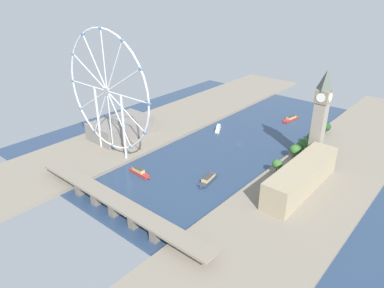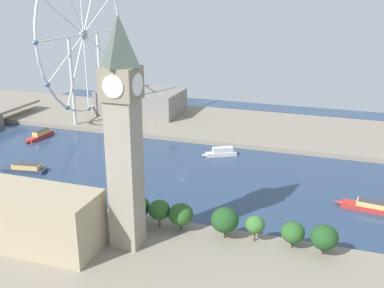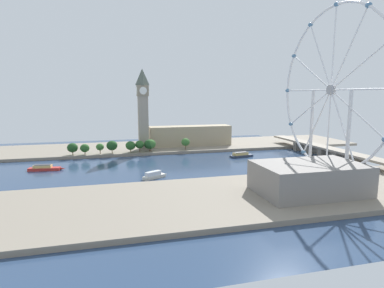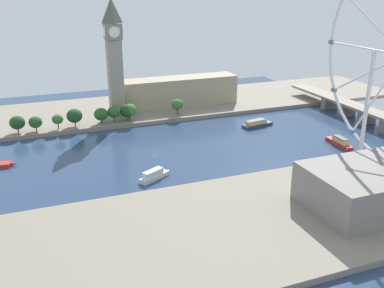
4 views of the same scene
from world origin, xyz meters
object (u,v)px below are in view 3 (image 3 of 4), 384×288
at_px(tour_boat_0, 45,168).
at_px(tour_boat_3, 154,175).
at_px(tour_boat_2, 241,155).
at_px(ferris_wheel, 331,91).
at_px(river_bridge, 325,150).
at_px(tour_boat_1, 298,164).
at_px(parliament_block, 190,136).
at_px(clock_tower, 143,108).
at_px(riverside_hall, 309,178).

distance_m(tour_boat_0, tour_boat_3, 100.79).
bearing_deg(tour_boat_2, ferris_wheel, -88.50).
xyz_separation_m(river_bridge, tour_boat_1, (31.72, -51.08, -5.72)).
distance_m(parliament_block, tour_boat_3, 146.86).
xyz_separation_m(ferris_wheel, tour_boat_0, (-94.30, -208.08, -64.87)).
distance_m(ferris_wheel, tour_boat_1, 82.64).
relative_size(parliament_block, tour_boat_3, 4.60).
bearing_deg(tour_boat_2, tour_boat_3, -157.47).
xyz_separation_m(clock_tower, ferris_wheel, (163.72, 115.55, 17.36)).
relative_size(parliament_block, tour_boat_1, 3.56).
xyz_separation_m(ferris_wheel, tour_boat_2, (-106.72, -20.92, -64.70)).
relative_size(ferris_wheel, tour_boat_2, 4.30).
bearing_deg(tour_boat_2, tour_boat_0, 174.20).
bearing_deg(riverside_hall, clock_tower, -156.50).
xyz_separation_m(clock_tower, river_bridge, (81.32, 176.57, -41.44)).
distance_m(river_bridge, tour_boat_3, 185.79).
bearing_deg(parliament_block, tour_boat_3, -25.27).
bearing_deg(clock_tower, tour_boat_0, -53.12).
relative_size(river_bridge, tour_boat_3, 8.62).
bearing_deg(parliament_block, riverside_hall, 7.16).
relative_size(ferris_wheel, tour_boat_3, 5.78).
relative_size(clock_tower, tour_boat_3, 4.17).
bearing_deg(tour_boat_3, tour_boat_1, -25.85).
bearing_deg(ferris_wheel, river_bridge, 143.48).
distance_m(ferris_wheel, tour_boat_0, 237.48).
distance_m(parliament_block, river_bridge, 151.99).
distance_m(clock_tower, tour_boat_1, 175.36).
bearing_deg(tour_boat_1, tour_boat_0, 81.69).
xyz_separation_m(clock_tower, tour_boat_1, (113.04, 125.49, -47.16)).
xyz_separation_m(ferris_wheel, tour_boat_1, (-50.68, 9.94, -64.52)).
relative_size(tour_boat_0, tour_boat_3, 1.42).
distance_m(ferris_wheel, river_bridge, 118.20).
distance_m(parliament_block, tour_boat_0, 171.36).
relative_size(riverside_hall, tour_boat_3, 3.06).
xyz_separation_m(clock_tower, parliament_block, (-12.69, 57.33, -34.69)).
bearing_deg(tour_boat_2, parliament_block, 108.56).
xyz_separation_m(parliament_block, tour_boat_1, (125.73, 68.16, -12.47)).
bearing_deg(parliament_block, ferris_wheel, 18.27).
xyz_separation_m(tour_boat_0, tour_boat_2, (-12.42, 187.16, 0.17)).
height_order(riverside_hall, river_bridge, riverside_hall).
bearing_deg(tour_boat_0, clock_tower, 43.99).
height_order(river_bridge, tour_boat_3, river_bridge).
bearing_deg(tour_boat_3, tour_boat_2, 3.38).
distance_m(parliament_block, tour_boat_1, 143.56).
relative_size(riverside_hall, tour_boat_1, 2.37).
bearing_deg(tour_boat_3, clock_tower, 58.81).
height_order(clock_tower, parliament_block, clock_tower).
height_order(ferris_wheel, tour_boat_2, ferris_wheel).
relative_size(ferris_wheel, tour_boat_1, 4.47).
bearing_deg(tour_boat_0, tour_boat_3, -22.77).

